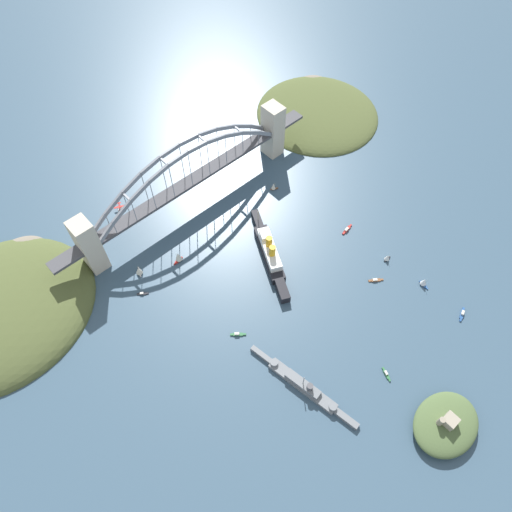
{
  "coord_description": "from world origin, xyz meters",
  "views": [
    {
      "loc": [
        133.18,
        226.18,
        303.42
      ],
      "look_at": [
        0.0,
        78.7,
        8.0
      ],
      "focal_mm": 33.43,
      "sensor_mm": 36.0,
      "label": 1
    }
  ],
  "objects_px": {
    "harbor_arch_bridge": "(189,181)",
    "small_boat_7": "(142,294)",
    "fort_island_mid_harbor": "(446,424)",
    "ocean_liner": "(270,252)",
    "naval_cruiser": "(303,386)",
    "seaplane_taxiing_near_bridge": "(120,207)",
    "small_boat_6": "(274,186)",
    "small_boat_0": "(376,280)",
    "small_boat_8": "(462,314)",
    "small_boat_10": "(387,257)",
    "small_boat_3": "(347,229)",
    "small_boat_1": "(424,282)",
    "small_boat_4": "(178,257)",
    "small_boat_5": "(238,334)",
    "small_boat_9": "(386,374)",
    "small_boat_2": "(139,271)"
  },
  "relations": [
    {
      "from": "small_boat_1",
      "to": "small_boat_9",
      "type": "distance_m",
      "value": 78.18
    },
    {
      "from": "seaplane_taxiing_near_bridge",
      "to": "small_boat_10",
      "type": "bearing_deg",
      "value": 124.42
    },
    {
      "from": "naval_cruiser",
      "to": "small_boat_10",
      "type": "distance_m",
      "value": 120.71
    },
    {
      "from": "naval_cruiser",
      "to": "small_boat_2",
      "type": "bearing_deg",
      "value": -78.52
    },
    {
      "from": "small_boat_3",
      "to": "small_boat_8",
      "type": "distance_m",
      "value": 105.13
    },
    {
      "from": "harbor_arch_bridge",
      "to": "small_boat_9",
      "type": "distance_m",
      "value": 203.48
    },
    {
      "from": "naval_cruiser",
      "to": "small_boat_4",
      "type": "distance_m",
      "value": 133.07
    },
    {
      "from": "naval_cruiser",
      "to": "small_boat_10",
      "type": "height_order",
      "value": "naval_cruiser"
    },
    {
      "from": "naval_cruiser",
      "to": "small_boat_3",
      "type": "relative_size",
      "value": 6.84
    },
    {
      "from": "ocean_liner",
      "to": "small_boat_9",
      "type": "height_order",
      "value": "ocean_liner"
    },
    {
      "from": "small_boat_3",
      "to": "small_boat_1",
      "type": "bearing_deg",
      "value": 93.13
    },
    {
      "from": "ocean_liner",
      "to": "small_boat_6",
      "type": "height_order",
      "value": "ocean_liner"
    },
    {
      "from": "ocean_liner",
      "to": "small_boat_0",
      "type": "relative_size",
      "value": 7.83
    },
    {
      "from": "small_boat_1",
      "to": "small_boat_2",
      "type": "distance_m",
      "value": 210.43
    },
    {
      "from": "small_boat_3",
      "to": "small_boat_5",
      "type": "distance_m",
      "value": 124.28
    },
    {
      "from": "ocean_liner",
      "to": "small_boat_10",
      "type": "distance_m",
      "value": 89.54
    },
    {
      "from": "seaplane_taxiing_near_bridge",
      "to": "small_boat_2",
      "type": "xyz_separation_m",
      "value": [
        23.73,
        63.27,
        1.79
      ]
    },
    {
      "from": "small_boat_5",
      "to": "small_boat_7",
      "type": "xyz_separation_m",
      "value": [
        30.44,
        -70.84,
        -0.18
      ]
    },
    {
      "from": "small_boat_9",
      "to": "fort_island_mid_harbor",
      "type": "bearing_deg",
      "value": 90.28
    },
    {
      "from": "seaplane_taxiing_near_bridge",
      "to": "small_boat_7",
      "type": "distance_m",
      "value": 85.82
    },
    {
      "from": "seaplane_taxiing_near_bridge",
      "to": "small_boat_4",
      "type": "distance_m",
      "value": 73.77
    },
    {
      "from": "small_boat_0",
      "to": "small_boat_1",
      "type": "bearing_deg",
      "value": 132.31
    },
    {
      "from": "small_boat_0",
      "to": "small_boat_9",
      "type": "distance_m",
      "value": 71.98
    },
    {
      "from": "small_boat_10",
      "to": "small_boat_6",
      "type": "bearing_deg",
      "value": -82.33
    },
    {
      "from": "fort_island_mid_harbor",
      "to": "small_boat_1",
      "type": "distance_m",
      "value": 102.05
    },
    {
      "from": "ocean_liner",
      "to": "naval_cruiser",
      "type": "distance_m",
      "value": 103.83
    },
    {
      "from": "small_boat_8",
      "to": "seaplane_taxiing_near_bridge",
      "type": "bearing_deg",
      "value": -62.74
    },
    {
      "from": "harbor_arch_bridge",
      "to": "small_boat_7",
      "type": "height_order",
      "value": "harbor_arch_bridge"
    },
    {
      "from": "harbor_arch_bridge",
      "to": "small_boat_2",
      "type": "xyz_separation_m",
      "value": [
        71.55,
        27.97,
        -22.83
      ]
    },
    {
      "from": "harbor_arch_bridge",
      "to": "small_boat_1",
      "type": "relative_size",
      "value": 28.58
    },
    {
      "from": "small_boat_6",
      "to": "small_boat_9",
      "type": "xyz_separation_m",
      "value": [
        56.16,
        167.82,
        -2.92
      ]
    },
    {
      "from": "small_boat_1",
      "to": "small_boat_2",
      "type": "height_order",
      "value": "small_boat_1"
    },
    {
      "from": "fort_island_mid_harbor",
      "to": "small_boat_2",
      "type": "xyz_separation_m",
      "value": [
        75.96,
        -218.84,
        -1.32
      ]
    },
    {
      "from": "fort_island_mid_harbor",
      "to": "seaplane_taxiing_near_bridge",
      "type": "relative_size",
      "value": 5.1
    },
    {
      "from": "small_boat_6",
      "to": "small_boat_8",
      "type": "xyz_separation_m",
      "value": [
        -18.15,
        175.83,
        -2.78
      ]
    },
    {
      "from": "ocean_liner",
      "to": "small_boat_6",
      "type": "xyz_separation_m",
      "value": [
        -49.65,
        -48.17,
        -2.32
      ]
    },
    {
      "from": "small_boat_2",
      "to": "small_boat_4",
      "type": "height_order",
      "value": "small_boat_4"
    },
    {
      "from": "seaplane_taxiing_near_bridge",
      "to": "small_boat_6",
      "type": "distance_m",
      "value": 128.45
    },
    {
      "from": "seaplane_taxiing_near_bridge",
      "to": "small_boat_4",
      "type": "bearing_deg",
      "value": 94.07
    },
    {
      "from": "small_boat_5",
      "to": "small_boat_9",
      "type": "height_order",
      "value": "small_boat_5"
    },
    {
      "from": "ocean_liner",
      "to": "small_boat_6",
      "type": "distance_m",
      "value": 69.21
    },
    {
      "from": "seaplane_taxiing_near_bridge",
      "to": "small_boat_8",
      "type": "bearing_deg",
      "value": 117.26
    },
    {
      "from": "small_boat_3",
      "to": "small_boat_10",
      "type": "distance_m",
      "value": 39.53
    },
    {
      "from": "small_boat_1",
      "to": "small_boat_4",
      "type": "xyz_separation_m",
      "value": [
        120.54,
        -137.84,
        1.08
      ]
    },
    {
      "from": "fort_island_mid_harbor",
      "to": "small_boat_7",
      "type": "height_order",
      "value": "fort_island_mid_harbor"
    },
    {
      "from": "harbor_arch_bridge",
      "to": "fort_island_mid_harbor",
      "type": "xyz_separation_m",
      "value": [
        -4.41,
        246.81,
        -21.51
      ]
    },
    {
      "from": "fort_island_mid_harbor",
      "to": "seaplane_taxiing_near_bridge",
      "type": "bearing_deg",
      "value": -79.51
    },
    {
      "from": "harbor_arch_bridge",
      "to": "fort_island_mid_harbor",
      "type": "height_order",
      "value": "harbor_arch_bridge"
    },
    {
      "from": "harbor_arch_bridge",
      "to": "fort_island_mid_harbor",
      "type": "distance_m",
      "value": 247.78
    },
    {
      "from": "small_boat_6",
      "to": "small_boat_0",
      "type": "bearing_deg",
      "value": 87.21
    }
  ]
}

